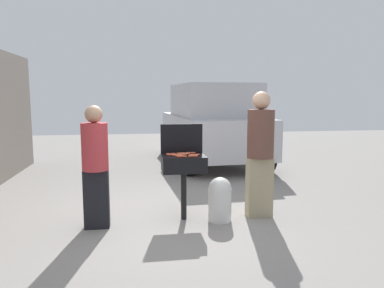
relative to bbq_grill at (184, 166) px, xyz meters
The scene contains 19 objects.
ground_plane 0.80m from the bbq_grill, 153.32° to the right, with size 24.00×24.00×0.00m, color gray.
bbq_grill is the anchor object (origin of this frame).
grill_lid_open 0.42m from the bbq_grill, 90.00° to the left, with size 0.60×0.05×0.42m, color black.
hot_dog_0 0.20m from the bbq_grill, 121.30° to the right, with size 0.03×0.03×0.13m, color #AD4228.
hot_dog_1 0.16m from the bbq_grill, 140.29° to the left, with size 0.03×0.03×0.13m, color #C6593D.
hot_dog_2 0.18m from the bbq_grill, 69.91° to the left, with size 0.03×0.03×0.13m, color #C6593D.
hot_dog_3 0.25m from the bbq_grill, 153.64° to the left, with size 0.03×0.03×0.13m, color #AD4228.
hot_dog_4 0.24m from the bbq_grill, 48.40° to the left, with size 0.03×0.03×0.13m, color #AD4228.
hot_dog_5 0.23m from the bbq_grill, 105.83° to the right, with size 0.03×0.03×0.13m, color #AD4228.
hot_dog_6 0.21m from the bbq_grill, 30.34° to the right, with size 0.03×0.03×0.13m, color #C6593D.
hot_dog_7 0.19m from the bbq_grill, 160.81° to the right, with size 0.03×0.03×0.13m, color #C6593D.
hot_dog_8 0.19m from the bbq_grill, 99.72° to the left, with size 0.03×0.03×0.13m, color #B74C33.
hot_dog_9 0.22m from the bbq_grill, behind, with size 0.03×0.03×0.13m, color #AD4228.
hot_dog_10 0.22m from the bbq_grill, 12.65° to the right, with size 0.03×0.03×0.13m, color #AD4228.
hot_dog_11 0.24m from the bbq_grill, 56.91° to the right, with size 0.03×0.03×0.13m, color #AD4228.
propane_tank 0.67m from the bbq_grill, 17.46° to the right, with size 0.32×0.32×0.62m.
person_left 1.19m from the bbq_grill, behind, with size 0.34×0.34×1.61m.
person_right 1.10m from the bbq_grill, ahead, with size 0.38×0.38×1.79m.
parked_minivan 4.55m from the bbq_grill, 73.30° to the left, with size 2.28×4.52×2.02m.
Camera 1 is at (-0.44, -4.83, 1.72)m, focal length 34.18 mm.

